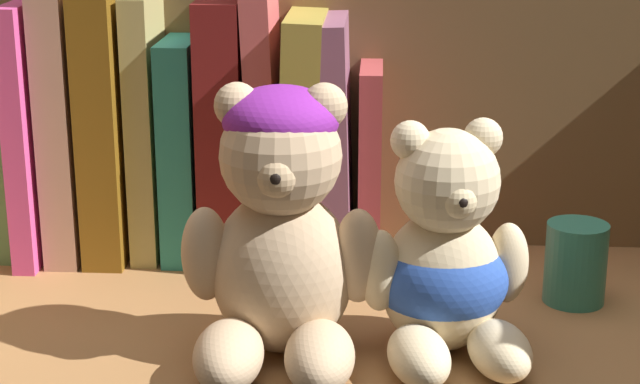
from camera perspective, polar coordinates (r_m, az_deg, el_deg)
The scene contains 16 objects.
shelf_board at distance 77.86cm, azimuth 0.49°, elevation -6.93°, with size 71.13×28.66×2.00cm, color olive.
shelf_back_panel at distance 87.98cm, azimuth 0.99°, elevation 4.96°, with size 73.53×1.20×28.39cm, color brown.
book_2 at distance 90.98cm, azimuth -16.12°, elevation 3.03°, with size 2.46×10.19×19.23cm, color #4E814D.
book_3 at distance 90.01cm, azimuth -14.63°, elevation 3.47°, with size 1.78×14.48×20.67cm, color #C74081.
book_4 at distance 88.83cm, azimuth -13.11°, elevation 4.67°, with size 2.62×12.42×24.48cm, color tan.
book_5 at distance 88.26cm, azimuth -10.98°, elevation 3.79°, with size 3.18×12.51×21.70cm, color brown.
book_6 at distance 87.63cm, azimuth -9.03°, elevation 3.61°, with size 2.09×10.26×21.14cm, color tan.
book_7 at distance 87.50cm, azimuth -7.17°, elevation 2.50°, with size 2.70×10.93×17.68cm, color teal.
book_8 at distance 86.54cm, azimuth -4.93°, elevation 3.53°, with size 3.44×12.14×20.96cm, color maroon.
book_9 at distance 85.74cm, azimuth -2.83°, elevation 4.66°, with size 2.16×12.09×24.51cm, color #B95050.
book_10 at distance 86.02cm, azimuth -0.84°, elevation 3.11°, with size 2.92×14.74×19.81cm, color olive.
book_11 at distance 85.90cm, azimuth 1.14°, elevation 3.01°, with size 2.19×14.68×19.57cm, color #834F68.
book_12 at distance 86.33cm, azimuth 2.71°, elevation 1.75°, with size 1.75×10.53×15.72cm, color #983838.
teddy_bear_larger at distance 67.59cm, azimuth -2.10°, elevation -2.12°, with size 12.98×13.13×17.89cm.
teddy_bear_smaller at distance 69.22cm, azimuth 6.68°, elevation -3.85°, with size 11.69×12.42×15.53cm.
pillar_candle at distance 79.85cm, azimuth 13.49°, elevation -3.71°, with size 4.46×4.46×5.98cm, color #2D7A66.
Camera 1 is at (3.42, -70.99, 32.80)cm, focal length 59.95 mm.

